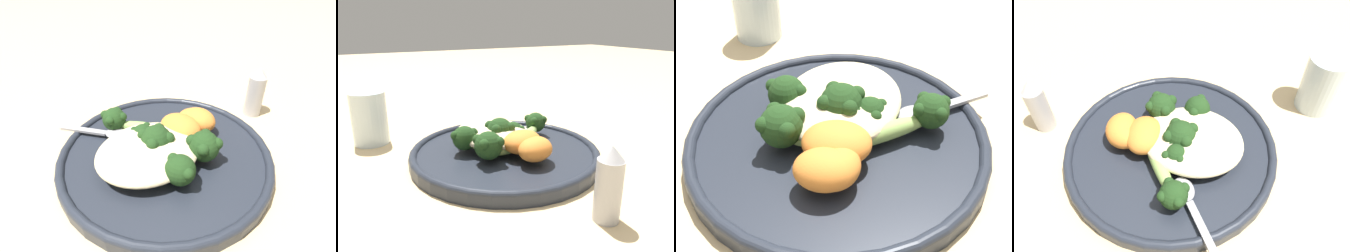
% 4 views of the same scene
% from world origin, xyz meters
% --- Properties ---
extents(ground_plane, '(4.00, 4.00, 0.00)m').
position_xyz_m(ground_plane, '(0.00, 0.00, 0.00)').
color(ground_plane, '#D6B784').
extents(plate, '(0.29, 0.29, 0.02)m').
position_xyz_m(plate, '(0.01, 0.01, 0.01)').
color(plate, '#232833').
rests_on(plate, ground_plane).
extents(quinoa_mound, '(0.14, 0.12, 0.03)m').
position_xyz_m(quinoa_mound, '(-0.02, -0.00, 0.04)').
color(quinoa_mound, beige).
rests_on(quinoa_mound, plate).
extents(broccoli_stalk_0, '(0.10, 0.10, 0.04)m').
position_xyz_m(broccoli_stalk_0, '(-0.01, 0.07, 0.04)').
color(broccoli_stalk_0, '#8EB25B').
rests_on(broccoli_stalk_0, plate).
extents(broccoli_stalk_1, '(0.08, 0.04, 0.03)m').
position_xyz_m(broccoli_stalk_1, '(0.00, 0.03, 0.04)').
color(broccoli_stalk_1, '#8EB25B').
rests_on(broccoli_stalk_1, plate).
extents(broccoli_stalk_2, '(0.08, 0.05, 0.04)m').
position_xyz_m(broccoli_stalk_2, '(-0.00, 0.01, 0.04)').
color(broccoli_stalk_2, '#8EB25B').
rests_on(broccoli_stalk_2, plate).
extents(broccoli_stalk_3, '(0.08, 0.12, 0.04)m').
position_xyz_m(broccoli_stalk_3, '(-0.00, -0.04, 0.04)').
color(broccoli_stalk_3, '#8EB25B').
rests_on(broccoli_stalk_3, plate).
extents(broccoli_stalk_4, '(0.04, 0.09, 0.04)m').
position_xyz_m(broccoli_stalk_4, '(0.04, -0.03, 0.04)').
color(broccoli_stalk_4, '#8EB25B').
rests_on(broccoli_stalk_4, plate).
extents(sweet_potato_chunk_0, '(0.06, 0.07, 0.03)m').
position_xyz_m(sweet_potato_chunk_0, '(0.04, 0.02, 0.04)').
color(sweet_potato_chunk_0, orange).
rests_on(sweet_potato_chunk_0, plate).
extents(sweet_potato_chunk_1, '(0.05, 0.06, 0.03)m').
position_xyz_m(sweet_potato_chunk_1, '(0.08, 0.02, 0.04)').
color(sweet_potato_chunk_1, orange).
rests_on(sweet_potato_chunk_1, plate).
extents(sweet_potato_chunk_2, '(0.05, 0.05, 0.03)m').
position_xyz_m(sweet_potato_chunk_2, '(0.07, 0.03, 0.04)').
color(sweet_potato_chunk_2, orange).
rests_on(sweet_potato_chunk_2, plate).
extents(spoon, '(0.09, 0.09, 0.01)m').
position_xyz_m(spoon, '(-0.04, 0.08, 0.03)').
color(spoon, '#A3A3A8').
rests_on(spoon, plate).
extents(water_glass, '(0.06, 0.06, 0.09)m').
position_xyz_m(water_glass, '(-0.17, -0.17, 0.05)').
color(water_glass, silver).
rests_on(water_glass, ground_plane).
extents(salt_shaker, '(0.03, 0.03, 0.09)m').
position_xyz_m(salt_shaker, '(0.21, 0.03, 0.04)').
color(salt_shaker, '#B2B2B7').
rests_on(salt_shaker, ground_plane).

